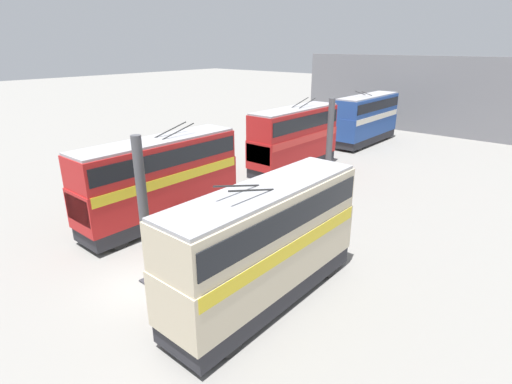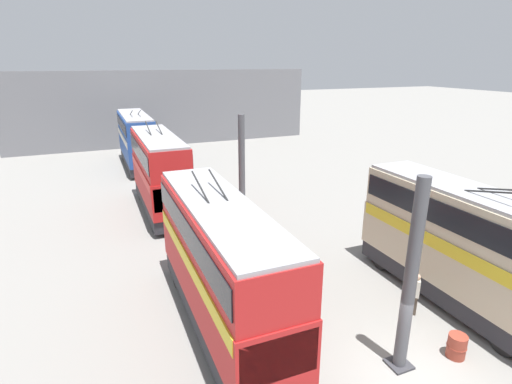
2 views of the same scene
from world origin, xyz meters
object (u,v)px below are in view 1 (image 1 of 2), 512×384
at_px(person_by_left_row, 224,263).
at_px(person_by_right_row, 196,213).
at_px(bus_left_far, 266,239).
at_px(bus_right_mid, 294,136).
at_px(bus_right_near, 160,176).
at_px(person_aisle_midway, 281,201).
at_px(oil_drum, 173,295).
at_px(bus_right_far, 367,117).

height_order(person_by_left_row, person_by_right_row, person_by_left_row).
height_order(bus_left_far, bus_right_mid, bus_right_mid).
bearing_deg(bus_left_far, bus_right_near, 77.51).
xyz_separation_m(person_aisle_midway, oil_drum, (-10.40, -2.32, -0.40)).
xyz_separation_m(bus_left_far, bus_right_mid, (15.54, 9.68, 0.14)).
height_order(bus_right_far, person_by_left_row, bus_right_far).
height_order(bus_right_near, person_aisle_midway, bus_right_near).
bearing_deg(bus_right_mid, oil_drum, -159.11).
bearing_deg(oil_drum, bus_left_far, -45.53).
bearing_deg(person_by_right_row, bus_right_near, -86.84).
bearing_deg(person_by_left_row, oil_drum, -61.27).
height_order(person_aisle_midway, oil_drum, person_aisle_midway).
height_order(bus_left_far, person_by_right_row, bus_left_far).
relative_size(bus_left_far, person_by_left_row, 5.30).
bearing_deg(bus_left_far, bus_right_mid, 31.91).
height_order(person_by_right_row, person_aisle_midway, person_by_right_row).
xyz_separation_m(person_by_right_row, oil_drum, (-5.60, -4.84, -0.44)).
height_order(bus_right_far, person_by_right_row, bus_right_far).
distance_m(bus_right_mid, person_aisle_midway, 9.34).
bearing_deg(bus_right_far, person_by_left_row, -165.60).
relative_size(bus_right_far, person_by_left_row, 5.48).
xyz_separation_m(bus_right_mid, person_by_left_row, (-15.69, -7.42, -2.03)).
bearing_deg(bus_right_far, oil_drum, -167.51).
bearing_deg(person_aisle_midway, person_by_right_row, -45.23).
relative_size(person_by_left_row, oil_drum, 2.09).
bearing_deg(person_by_left_row, bus_right_far, 143.48).
relative_size(bus_right_near, bus_right_far, 1.02).
relative_size(bus_right_mid, oil_drum, 10.71).
relative_size(person_by_left_row, person_aisle_midway, 1.14).
relative_size(bus_left_far, person_by_right_row, 5.77).
distance_m(person_by_left_row, person_by_right_row, 6.13).
height_order(bus_left_far, bus_right_near, bus_right_near).
bearing_deg(person_by_left_row, bus_right_near, -158.08).
relative_size(bus_left_far, oil_drum, 11.09).
bearing_deg(person_by_right_row, oil_drum, 23.73).
bearing_deg(bus_right_mid, person_aisle_midway, -149.36).
height_order(bus_right_near, person_by_left_row, bus_right_near).
bearing_deg(bus_right_near, person_aisle_midway, -39.67).
height_order(bus_right_mid, person_aisle_midway, bus_right_mid).
height_order(bus_right_near, bus_right_far, bus_right_far).
bearing_deg(bus_left_far, oil_drum, 134.47).
height_order(bus_left_far, bus_right_far, bus_right_far).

